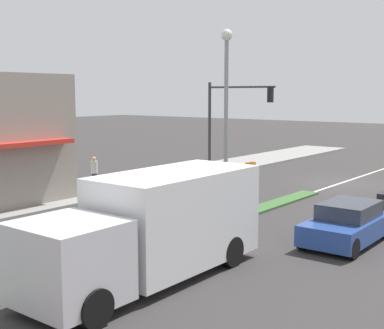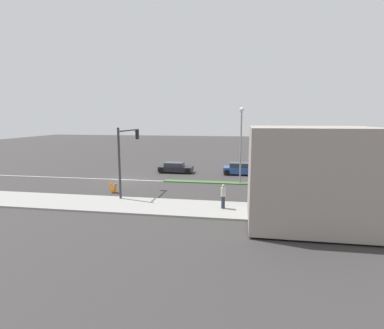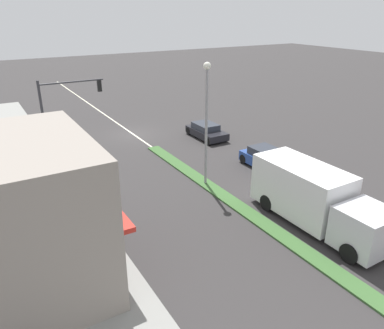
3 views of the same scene
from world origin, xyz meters
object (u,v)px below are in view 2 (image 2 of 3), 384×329
at_px(traffic_signal_main, 126,149).
at_px(warning_aframe_sign, 113,188).
at_px(street_lamp, 241,136).
at_px(coupe_blue, 241,169).
at_px(pedestrian, 223,196).
at_px(sedan_dark, 175,168).
at_px(hatchback_red, 376,173).
at_px(delivery_truck, 306,167).

distance_m(traffic_signal_main, warning_aframe_sign, 3.84).
bearing_deg(traffic_signal_main, street_lamp, 123.33).
bearing_deg(coupe_blue, warning_aframe_sign, -45.91).
height_order(pedestrian, sedan_dark, pedestrian).
distance_m(warning_aframe_sign, coupe_blue, 15.10).
relative_size(traffic_signal_main, coupe_blue, 1.41).
bearing_deg(hatchback_red, traffic_signal_main, -64.80).
distance_m(traffic_signal_main, hatchback_red, 26.33).
height_order(hatchback_red, sedan_dark, hatchback_red).
bearing_deg(traffic_signal_main, warning_aframe_sign, -112.23).
distance_m(hatchback_red, sedan_dark, 22.00).
distance_m(pedestrian, sedan_dark, 15.35).
bearing_deg(sedan_dark, street_lamp, 56.91).
xyz_separation_m(pedestrian, warning_aframe_sign, (-3.35, -9.74, -0.61)).
height_order(warning_aframe_sign, hatchback_red, hatchback_red).
distance_m(pedestrian, coupe_blue, 13.90).
bearing_deg(traffic_signal_main, coupe_blue, 140.02).
height_order(hatchback_red, coupe_blue, coupe_blue).
height_order(street_lamp, pedestrian, street_lamp).
bearing_deg(warning_aframe_sign, street_lamp, 116.95).
xyz_separation_m(warning_aframe_sign, coupe_blue, (-10.51, 10.84, 0.24)).
height_order(delivery_truck, sedan_dark, delivery_truck).
relative_size(pedestrian, coupe_blue, 0.44).
height_order(traffic_signal_main, warning_aframe_sign, traffic_signal_main).
relative_size(street_lamp, delivery_truck, 0.98).
bearing_deg(warning_aframe_sign, delivery_truck, 113.83).
distance_m(traffic_signal_main, street_lamp, 11.18).
relative_size(warning_aframe_sign, delivery_truck, 0.11).
bearing_deg(sedan_dark, delivery_truck, 78.92).
height_order(traffic_signal_main, pedestrian, traffic_signal_main).
xyz_separation_m(delivery_truck, hatchback_red, (-2.80, 7.71, -0.85)).
relative_size(pedestrian, hatchback_red, 0.44).
bearing_deg(sedan_dark, warning_aframe_sign, -16.72).
bearing_deg(coupe_blue, hatchback_red, 90.00).
xyz_separation_m(delivery_truck, sedan_dark, (-2.80, -14.29, -0.87)).
height_order(traffic_signal_main, coupe_blue, traffic_signal_main).
distance_m(street_lamp, coupe_blue, 6.47).
relative_size(delivery_truck, sedan_dark, 1.88).
height_order(delivery_truck, coupe_blue, delivery_truck).
relative_size(hatchback_red, sedan_dark, 0.98).
relative_size(street_lamp, warning_aframe_sign, 8.80).
height_order(street_lamp, coupe_blue, street_lamp).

